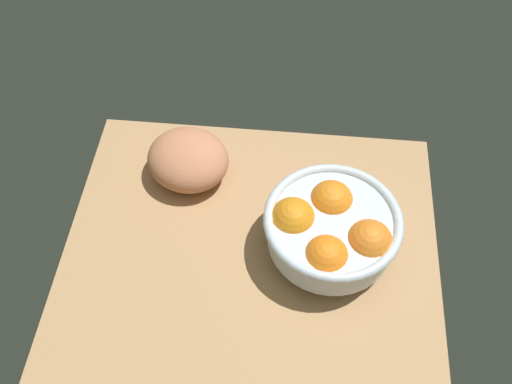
% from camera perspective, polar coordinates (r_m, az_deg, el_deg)
% --- Properties ---
extents(ground_plane, '(0.78, 0.62, 0.03)m').
position_cam_1_polar(ground_plane, '(0.95, -1.26, -12.30)').
color(ground_plane, tan).
extents(fruit_bowl, '(0.22, 0.22, 0.11)m').
position_cam_1_polar(fruit_bowl, '(0.94, 7.28, -3.58)').
color(fruit_bowl, silver).
rests_on(fruit_bowl, ground).
extents(bread_loaf, '(0.18, 0.19, 0.08)m').
position_cam_1_polar(bread_loaf, '(1.05, -6.61, 3.16)').
color(bread_loaf, '#C57A55').
rests_on(bread_loaf, ground).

